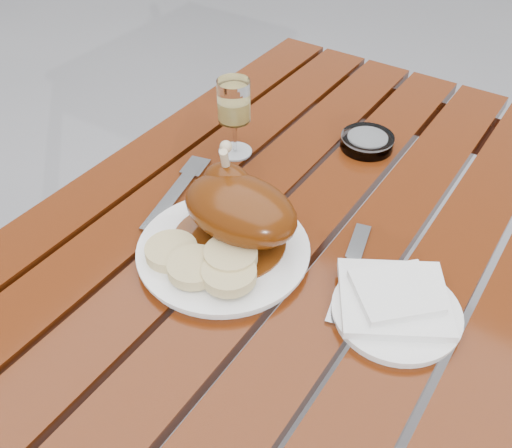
{
  "coord_description": "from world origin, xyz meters",
  "views": [
    {
      "loc": [
        0.33,
        -0.64,
        1.37
      ],
      "look_at": [
        -0.04,
        -0.09,
        0.78
      ],
      "focal_mm": 40.0,
      "sensor_mm": 36.0,
      "label": 1
    }
  ],
  "objects_px": {
    "ashtray": "(367,142)",
    "table": "(296,353)",
    "dinner_plate": "(224,251)",
    "side_plate": "(396,312)",
    "wine_glass": "(234,118)"
  },
  "relations": [
    {
      "from": "table",
      "to": "ashtray",
      "type": "height_order",
      "value": "ashtray"
    },
    {
      "from": "ashtray",
      "to": "wine_glass",
      "type": "bearing_deg",
      "value": -142.25
    },
    {
      "from": "dinner_plate",
      "to": "side_plate",
      "type": "bearing_deg",
      "value": 7.49
    },
    {
      "from": "side_plate",
      "to": "wine_glass",
      "type": "bearing_deg",
      "value": 153.95
    },
    {
      "from": "table",
      "to": "ashtray",
      "type": "bearing_deg",
      "value": 91.75
    },
    {
      "from": "table",
      "to": "dinner_plate",
      "type": "relative_size",
      "value": 4.52
    },
    {
      "from": "wine_glass",
      "to": "side_plate",
      "type": "distance_m",
      "value": 0.47
    },
    {
      "from": "ashtray",
      "to": "table",
      "type": "bearing_deg",
      "value": -88.25
    },
    {
      "from": "dinner_plate",
      "to": "side_plate",
      "type": "height_order",
      "value": "dinner_plate"
    },
    {
      "from": "table",
      "to": "wine_glass",
      "type": "height_order",
      "value": "wine_glass"
    },
    {
      "from": "table",
      "to": "ashtray",
      "type": "distance_m",
      "value": 0.46
    },
    {
      "from": "ashtray",
      "to": "side_plate",
      "type": "bearing_deg",
      "value": -59.04
    },
    {
      "from": "side_plate",
      "to": "table",
      "type": "bearing_deg",
      "value": 151.47
    },
    {
      "from": "wine_glass",
      "to": "ashtray",
      "type": "xyz_separation_m",
      "value": [
        0.2,
        0.16,
        -0.06
      ]
    },
    {
      "from": "side_plate",
      "to": "ashtray",
      "type": "relative_size",
      "value": 1.75
    }
  ]
}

